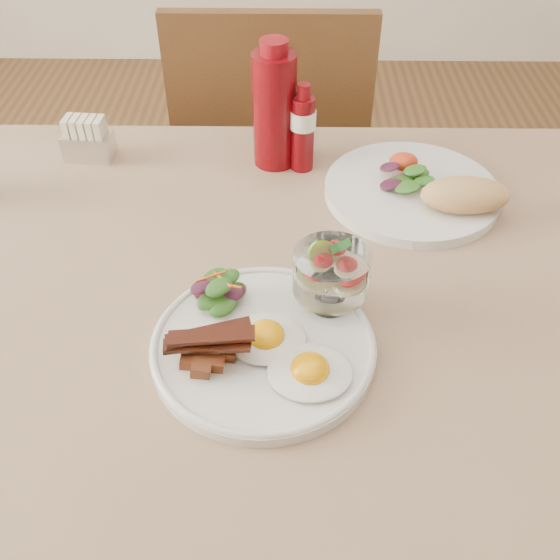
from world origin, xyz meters
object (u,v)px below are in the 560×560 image
at_px(chair_far, 272,165).
at_px(hot_sauce_bottle, 303,129).
at_px(second_plate, 424,190).
at_px(ketchup_bottle, 275,108).
at_px(table, 261,326).
at_px(sugar_caddy, 88,141).
at_px(fruit_cup, 332,273).
at_px(main_plate, 263,347).

bearing_deg(chair_far, hot_sauce_bottle, -80.34).
distance_m(chair_far, second_plate, 0.58).
bearing_deg(ketchup_bottle, hot_sauce_bottle, -21.84).
xyz_separation_m(table, ketchup_bottle, (0.01, 0.32, 0.19)).
bearing_deg(ketchup_bottle, sugar_caddy, 178.72).
distance_m(fruit_cup, second_plate, 0.31).
relative_size(chair_far, ketchup_bottle, 4.29).
bearing_deg(table, main_plate, -85.67).
bearing_deg(fruit_cup, sugar_caddy, 136.99).
distance_m(ketchup_bottle, hot_sauce_bottle, 0.06).
relative_size(chair_far, fruit_cup, 9.33).
xyz_separation_m(second_plate, hot_sauce_bottle, (-0.20, 0.10, 0.06)).
height_order(table, main_plate, main_plate).
xyz_separation_m(main_plate, second_plate, (0.25, 0.33, 0.01)).
distance_m(main_plate, ketchup_bottle, 0.45).
height_order(main_plate, fruit_cup, fruit_cup).
distance_m(table, second_plate, 0.35).
xyz_separation_m(ketchup_bottle, hot_sauce_bottle, (0.05, -0.02, -0.03)).
distance_m(second_plate, sugar_caddy, 0.59).
bearing_deg(ketchup_bottle, fruit_cup, -77.99).
height_order(second_plate, hot_sauce_bottle, hot_sauce_bottle).
bearing_deg(fruit_cup, chair_far, 97.45).
xyz_separation_m(chair_far, ketchup_bottle, (0.01, -0.35, 0.33)).
xyz_separation_m(second_plate, ketchup_bottle, (-0.24, 0.11, 0.08)).
bearing_deg(second_plate, ketchup_bottle, 154.78).
height_order(chair_far, fruit_cup, chair_far).
distance_m(table, sugar_caddy, 0.47).
height_order(main_plate, ketchup_bottle, ketchup_bottle).
xyz_separation_m(chair_far, fruit_cup, (0.09, -0.72, 0.30)).
bearing_deg(fruit_cup, hot_sauce_bottle, 95.15).
bearing_deg(ketchup_bottle, chair_far, 92.44).
bearing_deg(chair_far, sugar_caddy, -132.75).
relative_size(fruit_cup, sugar_caddy, 1.13).
bearing_deg(ketchup_bottle, second_plate, -25.22).
distance_m(fruit_cup, sugar_caddy, 0.56).
height_order(fruit_cup, hot_sauce_bottle, hot_sauce_bottle).
xyz_separation_m(fruit_cup, hot_sauce_bottle, (-0.03, 0.35, 0.00)).
xyz_separation_m(chair_far, sugar_caddy, (-0.31, -0.34, 0.26)).
height_order(second_plate, ketchup_bottle, ketchup_bottle).
relative_size(fruit_cup, second_plate, 0.35).
bearing_deg(hot_sauce_bottle, ketchup_bottle, 158.16).
xyz_separation_m(chair_far, hot_sauce_bottle, (0.06, -0.37, 0.30)).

